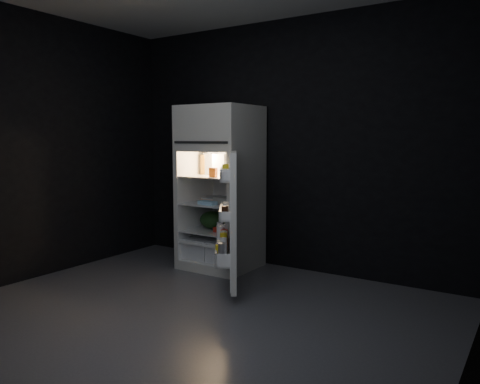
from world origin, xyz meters
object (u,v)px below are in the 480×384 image
Objects in this scene: refrigerator at (222,182)px; yogurt_tray at (225,231)px; fridge_door at (230,221)px; egg_carton at (227,201)px; milk_jug at (214,164)px.

yogurt_tray is (0.15, -0.16, -0.50)m from refrigerator.
refrigerator is 1.46× the size of fridge_door.
refrigerator reaches higher than fridge_door.
refrigerator is 5.67× the size of egg_carton.
egg_carton is at bearing 124.97° from yogurt_tray.
yogurt_tray is at bearing -46.95° from refrigerator.
milk_jug is (-0.14, 0.04, 0.19)m from refrigerator.
fridge_door is 5.08× the size of milk_jug.
egg_carton is at bearing 126.74° from fridge_door.
fridge_door reaches higher than milk_jug.
refrigerator is 0.95m from fridge_door.
refrigerator reaches higher than milk_jug.
fridge_door reaches higher than yogurt_tray.
refrigerator reaches higher than yogurt_tray.
fridge_door is 4.76× the size of yogurt_tray.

